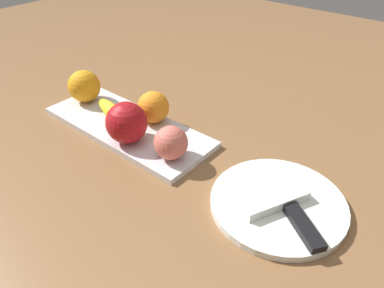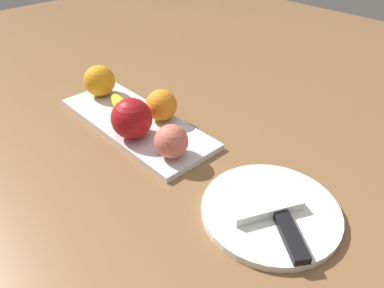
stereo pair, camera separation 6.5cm
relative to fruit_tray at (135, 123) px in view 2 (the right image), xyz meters
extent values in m
plane|color=brown|center=(-0.04, 0.02, -0.01)|extent=(2.40, 2.40, 0.00)
cube|color=silver|center=(0.00, 0.00, 0.00)|extent=(0.39, 0.15, 0.01)
sphere|color=#A71419|center=(-0.05, 0.04, 0.05)|extent=(0.08, 0.08, 0.08)
ellipsoid|color=yellow|center=(0.02, 0.01, 0.02)|extent=(0.17, 0.07, 0.03)
sphere|color=orange|center=(0.15, -0.01, 0.04)|extent=(0.07, 0.07, 0.07)
sphere|color=orange|center=(-0.04, -0.05, 0.04)|extent=(0.07, 0.07, 0.07)
sphere|color=#D46759|center=(-0.15, 0.03, 0.04)|extent=(0.06, 0.06, 0.06)
cylinder|color=white|center=(-0.36, 0.00, 0.00)|extent=(0.22, 0.22, 0.01)
cube|color=white|center=(-0.34, 0.00, 0.01)|extent=(0.13, 0.14, 0.02)
cube|color=silver|center=(-0.37, 0.00, 0.01)|extent=(0.13, 0.10, 0.00)
cube|color=black|center=(-0.42, 0.03, 0.01)|extent=(0.09, 0.07, 0.01)
camera|label=1|loc=(-0.52, 0.41, 0.41)|focal=33.20mm
camera|label=2|loc=(-0.57, 0.36, 0.41)|focal=33.20mm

